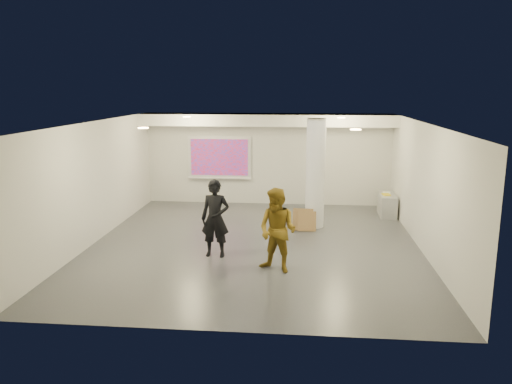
# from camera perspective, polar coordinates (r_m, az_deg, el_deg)

# --- Properties ---
(floor) EXTENTS (8.00, 9.00, 0.01)m
(floor) POSITION_cam_1_polar(r_m,az_deg,el_deg) (12.39, -0.18, -6.05)
(floor) COLOR #3B3E43
(floor) RESTS_ON ground
(ceiling) EXTENTS (8.00, 9.00, 0.01)m
(ceiling) POSITION_cam_1_polar(r_m,az_deg,el_deg) (11.82, -0.18, 7.93)
(ceiling) COLOR white
(ceiling) RESTS_ON floor
(wall_back) EXTENTS (8.00, 0.01, 3.00)m
(wall_back) POSITION_cam_1_polar(r_m,az_deg,el_deg) (16.44, 1.35, 3.78)
(wall_back) COLOR silver
(wall_back) RESTS_ON floor
(wall_front) EXTENTS (8.00, 0.01, 3.00)m
(wall_front) POSITION_cam_1_polar(r_m,az_deg,el_deg) (7.68, -3.46, -5.67)
(wall_front) COLOR silver
(wall_front) RESTS_ON floor
(wall_left) EXTENTS (0.01, 9.00, 3.00)m
(wall_left) POSITION_cam_1_polar(r_m,az_deg,el_deg) (13.02, -17.98, 1.06)
(wall_left) COLOR silver
(wall_left) RESTS_ON floor
(wall_right) EXTENTS (0.01, 9.00, 3.00)m
(wall_right) POSITION_cam_1_polar(r_m,az_deg,el_deg) (12.30, 18.71, 0.40)
(wall_right) COLOR silver
(wall_right) RESTS_ON floor
(soffit_band) EXTENTS (8.00, 1.10, 0.36)m
(soffit_band) POSITION_cam_1_polar(r_m,az_deg,el_deg) (15.76, 1.23, 8.26)
(soffit_band) COLOR white
(soffit_band) RESTS_ON ceiling
(downlight_nw) EXTENTS (0.22, 0.22, 0.02)m
(downlight_nw) POSITION_cam_1_polar(r_m,az_deg,el_deg) (14.65, -7.91, 8.50)
(downlight_nw) COLOR #FFCF84
(downlight_nw) RESTS_ON ceiling
(downlight_ne) EXTENTS (0.22, 0.22, 0.02)m
(downlight_ne) POSITION_cam_1_polar(r_m,az_deg,el_deg) (14.30, 9.72, 8.37)
(downlight_ne) COLOR #FFCF84
(downlight_ne) RESTS_ON ceiling
(downlight_sw) EXTENTS (0.22, 0.22, 0.02)m
(downlight_sw) POSITION_cam_1_polar(r_m,az_deg,el_deg) (10.80, -12.77, 7.16)
(downlight_sw) COLOR #FFCF84
(downlight_sw) RESTS_ON ceiling
(downlight_se) EXTENTS (0.22, 0.22, 0.02)m
(downlight_se) POSITION_cam_1_polar(r_m,az_deg,el_deg) (10.32, 11.32, 7.02)
(downlight_se) COLOR #FFCF84
(downlight_se) RESTS_ON ceiling
(column) EXTENTS (0.52, 0.52, 3.00)m
(column) POSITION_cam_1_polar(r_m,az_deg,el_deg) (13.74, 6.80, 2.10)
(column) COLOR white
(column) RESTS_ON floor
(projection_screen) EXTENTS (2.10, 0.13, 1.42)m
(projection_screen) POSITION_cam_1_polar(r_m,az_deg,el_deg) (16.58, -4.20, 3.92)
(projection_screen) COLOR silver
(projection_screen) RESTS_ON wall_back
(credenza) EXTENTS (0.50, 1.14, 0.65)m
(credenza) POSITION_cam_1_polar(r_m,az_deg,el_deg) (15.60, 14.75, -1.44)
(credenza) COLOR gray
(credenza) RESTS_ON floor
(papers_stack) EXTENTS (0.26, 0.31, 0.02)m
(papers_stack) POSITION_cam_1_polar(r_m,az_deg,el_deg) (15.71, 14.69, -0.08)
(papers_stack) COLOR white
(papers_stack) RESTS_ON credenza
(postit_pad) EXTENTS (0.25, 0.32, 0.03)m
(postit_pad) POSITION_cam_1_polar(r_m,az_deg,el_deg) (15.43, 14.66, -0.27)
(postit_pad) COLOR yellow
(postit_pad) RESTS_ON credenza
(cardboard_back) EXTENTS (0.50, 0.19, 0.54)m
(cardboard_back) POSITION_cam_1_polar(r_m,az_deg,el_deg) (13.55, 5.82, -3.35)
(cardboard_back) COLOR olive
(cardboard_back) RESTS_ON floor
(cardboard_front) EXTENTS (0.57, 0.31, 0.59)m
(cardboard_front) POSITION_cam_1_polar(r_m,az_deg,el_deg) (13.61, 5.36, -3.16)
(cardboard_front) COLOR olive
(cardboard_front) RESTS_ON floor
(woman) EXTENTS (0.67, 0.46, 1.78)m
(woman) POSITION_cam_1_polar(r_m,az_deg,el_deg) (11.40, -4.68, -3.03)
(woman) COLOR black
(woman) RESTS_ON floor
(man) EXTENTS (1.08, 0.99, 1.78)m
(man) POSITION_cam_1_polar(r_m,az_deg,el_deg) (10.43, 2.48, -4.42)
(man) COLOR olive
(man) RESTS_ON floor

